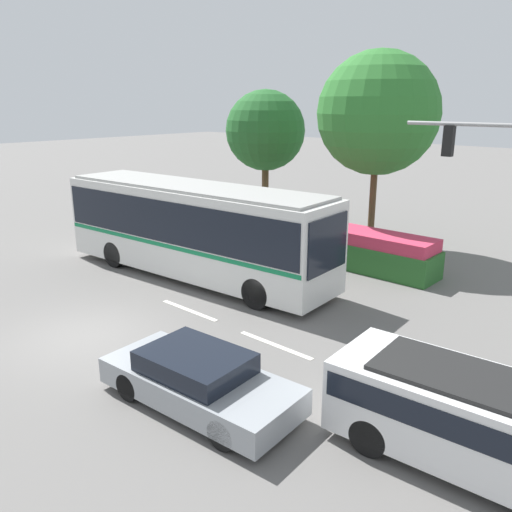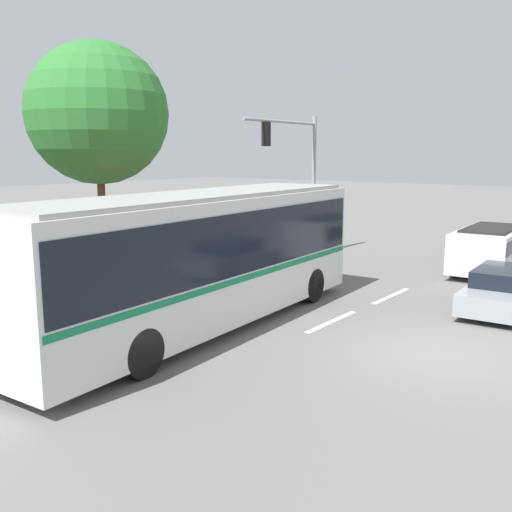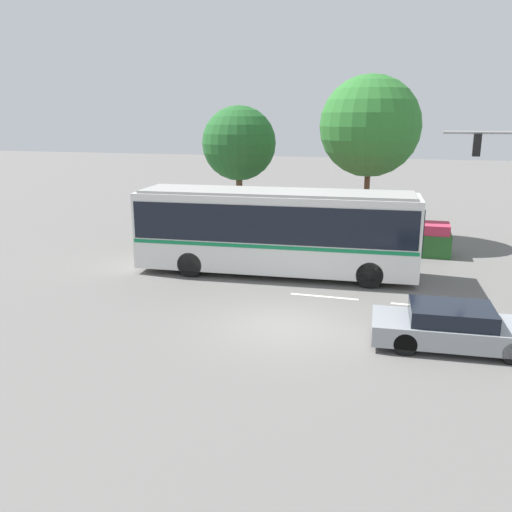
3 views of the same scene
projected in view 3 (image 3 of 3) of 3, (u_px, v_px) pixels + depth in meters
name	position (u px, v px, depth m)	size (l,w,h in m)	color
ground_plane	(284.00, 326.00, 16.41)	(140.00, 140.00, 0.00)	slate
city_bus	(276.00, 227.00, 21.39)	(11.19, 3.31, 3.35)	silver
sedan_foreground	(453.00, 327.00, 14.77)	(4.51, 2.11, 1.17)	gray
flowering_hedge	(332.00, 234.00, 25.84)	(10.79, 1.57, 1.47)	#286028
street_tree_left	(239.00, 144.00, 30.20)	(4.13, 4.13, 6.76)	brown
street_tree_centre	(370.00, 126.00, 26.70)	(4.97, 4.97, 8.17)	brown
lane_stripe_near	(428.00, 307.00, 18.03)	(2.40, 0.16, 0.01)	silver
lane_stripe_mid	(324.00, 297.00, 19.02)	(2.40, 0.16, 0.01)	silver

